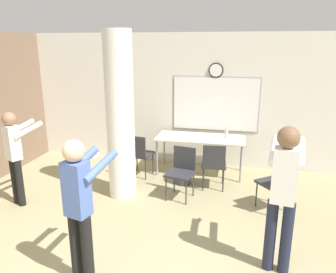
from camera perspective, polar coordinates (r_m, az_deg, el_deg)
wall_back at (r=7.08m, az=3.50°, el=6.32°), size 8.00×0.15×2.80m
support_pillar at (r=5.49m, az=-8.33°, el=3.38°), size 0.47×0.47×2.80m
folding_table at (r=6.61m, az=5.66°, el=-0.55°), size 1.77×0.76×0.76m
bottle_on_table at (r=6.61m, az=10.13°, el=0.50°), size 0.07×0.07×0.23m
waste_bin at (r=6.27m, az=2.56°, el=-6.64°), size 0.32×0.32×0.35m
chair_table_left at (r=6.47m, az=-5.04°, el=-2.76°), size 0.50×0.50×0.87m
chair_mid_room at (r=5.41m, az=18.57°, el=-7.41°), size 0.62×0.62×0.87m
chair_table_right at (r=5.96m, az=7.98°, el=-4.53°), size 0.47×0.47×0.87m
chair_table_front at (r=5.61m, az=2.39°, el=-5.69°), size 0.52×0.52×0.87m
person_watching_back at (r=5.78m, az=-25.13°, el=-2.32°), size 0.52×0.63×1.56m
person_playing_front at (r=3.62m, az=-15.15°, el=-10.91°), size 0.48×0.68×1.66m
person_playing_side at (r=3.88m, az=19.42°, el=-8.58°), size 0.45×0.70×1.75m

